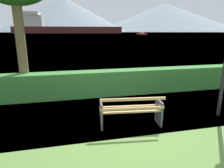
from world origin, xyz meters
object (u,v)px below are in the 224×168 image
Objects in this scene: park_bench at (131,111)px; tender_far at (19,35)px; cargo_ship_large at (60,28)px; sailboat_mid at (142,34)px.

tender_far is (-24.86, 113.17, 0.00)m from park_bench.
cargo_ship_large is (-5.17, 221.71, 5.56)m from park_bench.
park_bench is 0.39× the size of tender_far.
cargo_ship_large is at bearing 79.72° from tender_far.
cargo_ship_large reaches higher than tender_far.
park_bench is at bearing -77.61° from tender_far.
park_bench is at bearing -88.66° from cargo_ship_large.
tender_far is at bearing -100.28° from cargo_ship_large.
cargo_ship_large is 105.88m from sailboat_mid.
tender_far is at bearing 102.39° from park_bench.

